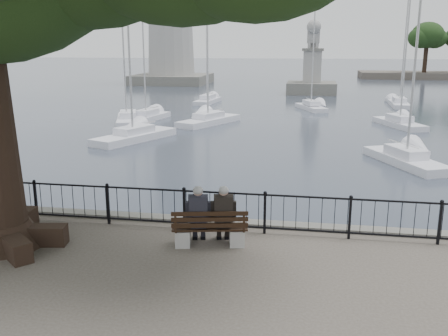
% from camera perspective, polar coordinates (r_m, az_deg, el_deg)
% --- Properties ---
extents(harbor, '(260.00, 260.00, 1.20)m').
position_cam_1_polar(harbor, '(13.06, 0.38, -8.45)').
color(harbor, '#5D5B52').
rests_on(harbor, ground).
extents(railing, '(22.06, 0.06, 1.00)m').
position_cam_1_polar(railing, '(12.23, 0.00, -4.74)').
color(railing, black).
rests_on(railing, ground).
extents(bench, '(1.78, 0.84, 0.90)m').
position_cam_1_polar(bench, '(11.43, -1.63, -7.41)').
color(bench, gray).
rests_on(bench, ground).
extents(person_left, '(0.49, 0.76, 1.43)m').
position_cam_1_polar(person_left, '(11.41, -2.93, -5.63)').
color(person_left, black).
rests_on(person_left, ground).
extents(person_right, '(0.49, 0.76, 1.43)m').
position_cam_1_polar(person_right, '(11.41, -0.07, -5.61)').
color(person_right, black).
rests_on(person_right, ground).
extents(lion_monument, '(5.54, 5.54, 8.29)m').
position_cam_1_polar(lion_monument, '(58.96, 10.01, 10.36)').
color(lion_monument, '#5D5B52').
rests_on(lion_monument, ground).
extents(sailboat_a, '(3.78, 5.93, 10.96)m').
position_cam_1_polar(sailboat_a, '(29.82, -10.17, 3.72)').
color(sailboat_a, white).
rests_on(sailboat_a, ground).
extents(sailboat_b, '(3.85, 5.87, 13.16)m').
position_cam_1_polar(sailboat_b, '(35.55, -1.74, 5.65)').
color(sailboat_b, white).
rests_on(sailboat_b, ground).
extents(sailboat_c, '(3.44, 5.36, 10.44)m').
position_cam_1_polar(sailboat_c, '(24.89, 20.01, 1.10)').
color(sailboat_c, white).
rests_on(sailboat_c, ground).
extents(sailboat_d, '(3.13, 5.15, 8.57)m').
position_cam_1_polar(sailboat_d, '(36.45, 19.38, 4.92)').
color(sailboat_d, white).
rests_on(sailboat_d, ground).
extents(sailboat_e, '(2.31, 5.16, 10.95)m').
position_cam_1_polar(sailboat_e, '(37.76, -8.77, 5.92)').
color(sailboat_e, white).
rests_on(sailboat_e, ground).
extents(sailboat_f, '(2.92, 4.80, 9.55)m').
position_cam_1_polar(sailboat_f, '(44.18, 9.92, 6.98)').
color(sailboat_f, white).
rests_on(sailboat_f, ground).
extents(sailboat_g, '(1.55, 5.21, 10.09)m').
position_cam_1_polar(sailboat_g, '(48.65, 19.38, 7.02)').
color(sailboat_g, white).
rests_on(sailboat_g, ground).
extents(sailboat_h, '(1.89, 5.18, 12.06)m').
position_cam_1_polar(sailboat_h, '(48.63, -1.88, 7.86)').
color(sailboat_h, white).
rests_on(sailboat_h, ground).
extents(sailboat_i, '(3.27, 5.69, 11.47)m').
position_cam_1_polar(sailboat_i, '(36.86, -10.90, 5.64)').
color(sailboat_i, white).
rests_on(sailboat_i, ground).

